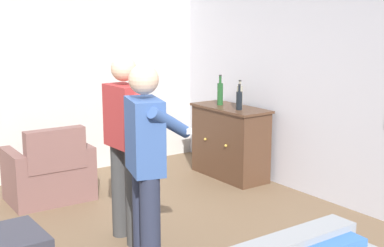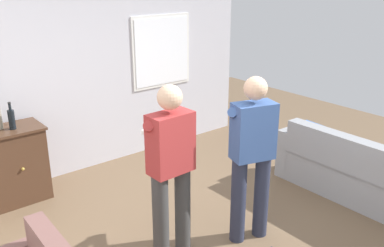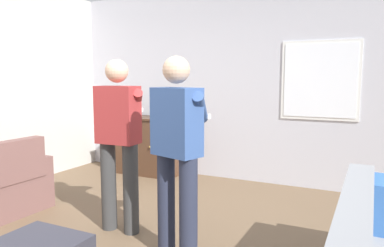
# 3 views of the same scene
# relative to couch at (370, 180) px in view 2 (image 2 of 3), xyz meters

# --- Properties ---
(wall_back_with_window) EXTENTS (5.20, 0.15, 2.80)m
(wall_back_with_window) POSITION_rel_couch_xyz_m (-1.95, 3.04, 1.08)
(wall_back_with_window) COLOR silver
(wall_back_with_window) RESTS_ON ground
(couch) EXTENTS (0.57, 2.37, 0.82)m
(couch) POSITION_rel_couch_xyz_m (0.00, 0.00, 0.00)
(couch) COLOR gray
(couch) RESTS_ON ground
(bottle_spirits_clear) EXTENTS (0.07, 0.07, 0.31)m
(bottle_spirits_clear) POSITION_rel_couch_xyz_m (-3.06, 2.63, 0.70)
(bottle_spirits_clear) COLOR black
(bottle_spirits_clear) RESTS_ON sideboard_cabinet
(person_standing_left) EXTENTS (0.56, 0.48, 1.68)m
(person_standing_left) POSITION_rel_couch_xyz_m (-2.30, 0.69, 0.61)
(person_standing_left) COLOR #383838
(person_standing_left) RESTS_ON ground
(person_standing_right) EXTENTS (0.53, 0.52, 1.68)m
(person_standing_right) POSITION_rel_couch_xyz_m (-1.52, 0.44, 0.61)
(person_standing_right) COLOR #282D42
(person_standing_right) RESTS_ON ground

